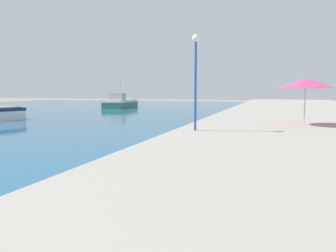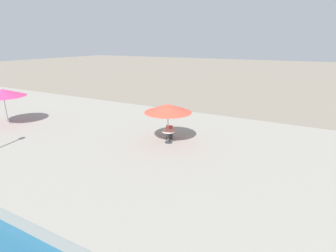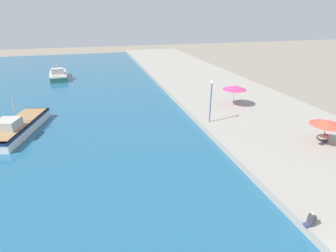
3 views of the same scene
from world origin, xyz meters
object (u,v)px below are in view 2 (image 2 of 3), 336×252
at_px(cafe_umbrella_pink, 168,108).
at_px(cafe_table, 169,134).
at_px(cafe_umbrella_white, 3,93).
at_px(cafe_chair_left, 170,134).

height_order(cafe_umbrella_pink, cafe_table, cafe_umbrella_pink).
bearing_deg(cafe_umbrella_pink, cafe_umbrella_white, 101.48).
distance_m(cafe_table, cafe_chair_left, 0.75).
xyz_separation_m(cafe_umbrella_pink, cafe_chair_left, (0.55, 0.17, -1.77)).
height_order(cafe_umbrella_pink, cafe_umbrella_white, cafe_umbrella_white).
xyz_separation_m(cafe_umbrella_pink, cafe_umbrella_white, (-2.44, 12.00, 0.24)).
xyz_separation_m(cafe_umbrella_white, cafe_chair_left, (2.99, -11.83, -2.01)).
relative_size(cafe_umbrella_pink, cafe_umbrella_white, 0.93).
distance_m(cafe_umbrella_pink, cafe_umbrella_white, 12.25).
bearing_deg(cafe_table, cafe_chair_left, 22.50).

